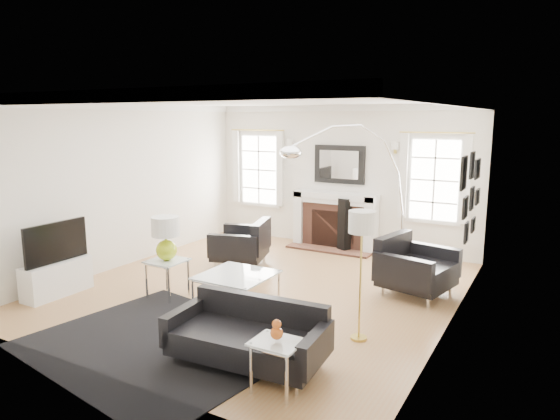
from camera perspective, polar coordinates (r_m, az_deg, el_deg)
The scene contains 25 objects.
floor at distance 7.68m, azimuth -2.15°, elevation -8.94°, with size 6.00×6.00×0.00m, color #AD7948.
back_wall at distance 9.99m, azimuth 6.86°, elevation 3.78°, with size 5.50×0.04×2.80m, color silver.
front_wall at distance 5.08m, azimuth -20.30°, elevation -3.28°, with size 5.50×0.04×2.80m, color silver.
left_wall at distance 9.07m, azimuth -17.20°, elevation 2.72°, with size 0.04×6.00×2.80m, color silver.
right_wall at distance 6.35m, azimuth 19.40°, elevation -0.56°, with size 0.04×6.00×2.80m, color silver.
ceiling at distance 7.24m, azimuth -2.30°, elevation 12.44°, with size 5.50×6.00×0.02m, color white.
crown_molding at distance 7.24m, azimuth -2.30°, elevation 11.97°, with size 5.50×6.00×0.12m, color white.
fireplace at distance 9.93m, azimuth 6.29°, elevation -1.26°, with size 1.70×0.69×1.11m.
mantel_mirror at distance 9.92m, azimuth 6.79°, elevation 5.19°, with size 1.05×0.07×0.75m.
window_left at distance 10.78m, azimuth -2.38°, elevation 4.65°, with size 1.24×0.15×1.62m.
window_right at distance 9.38m, azimuth 17.25°, elevation 3.32°, with size 1.24×0.15×1.62m.
gallery_wall at distance 7.60m, azimuth 20.97°, elevation 2.09°, with size 0.04×1.73×1.29m.
tv_unit at distance 7.99m, azimuth -24.15°, elevation -6.62°, with size 0.35×1.00×1.09m.
area_rug at distance 6.07m, azimuth -13.55°, elevation -14.64°, with size 2.83×2.36×0.01m, color black.
sofa at distance 5.40m, azimuth -3.55°, elevation -14.24°, with size 1.72×0.88×0.54m.
armchair_left at distance 8.77m, azimuth -4.17°, elevation -3.94°, with size 1.12×1.19×0.66m.
armchair_right at distance 7.59m, azimuth 14.94°, elevation -6.42°, with size 1.12×1.21×0.70m.
coffee_table at distance 7.00m, azimuth -4.97°, elevation -7.57°, with size 0.94×0.94×0.42m.
side_table_left at distance 7.38m, azimuth -12.77°, elevation -6.40°, with size 0.50×0.50×0.55m.
nesting_table at distance 4.84m, azimuth -0.38°, elevation -15.99°, with size 0.46×0.39×0.51m.
gourd_lamp at distance 7.26m, azimuth -12.92°, elevation -2.84°, with size 0.40×0.40×0.63m.
orange_vase at distance 4.75m, azimuth -0.38°, elevation -13.62°, with size 0.12×0.12×0.19m.
arc_floor_lamp at distance 8.31m, azimuth 7.82°, elevation 2.25°, with size 1.80×1.66×2.54m.
stick_floor_lamp at distance 5.68m, azimuth 9.35°, elevation -2.14°, with size 0.31×0.31×1.53m.
speaker_tower at distance 9.71m, azimuth 7.44°, elevation -1.71°, with size 0.21×0.21×1.03m, color black.
Camera 1 is at (3.80, -6.16, 2.55)m, focal length 32.00 mm.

